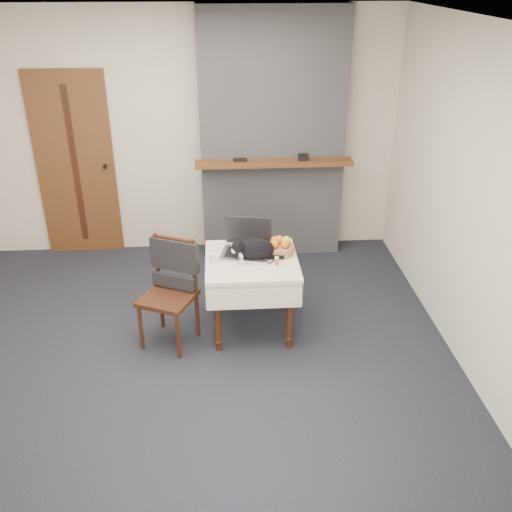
# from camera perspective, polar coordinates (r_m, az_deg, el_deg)

# --- Properties ---
(ground) EXTENTS (4.50, 4.50, 0.00)m
(ground) POSITION_cam_1_polar(r_m,az_deg,el_deg) (4.97, -7.02, -9.06)
(ground) COLOR black
(ground) RESTS_ON ground
(room_shell) EXTENTS (4.52, 4.01, 2.61)m
(room_shell) POSITION_cam_1_polar(r_m,az_deg,el_deg) (4.63, -8.03, 12.42)
(room_shell) COLOR beige
(room_shell) RESTS_ON ground
(door) EXTENTS (0.82, 0.10, 2.00)m
(door) POSITION_cam_1_polar(r_m,az_deg,el_deg) (6.47, -17.59, 8.61)
(door) COLOR brown
(door) RESTS_ON ground
(chimney) EXTENTS (1.62, 0.48, 2.60)m
(chimney) POSITION_cam_1_polar(r_m,az_deg,el_deg) (6.11, 1.63, 11.73)
(chimney) COLOR gray
(chimney) RESTS_ON ground
(side_table) EXTENTS (0.78, 0.78, 0.70)m
(side_table) POSITION_cam_1_polar(r_m,az_deg,el_deg) (4.87, -0.44, -1.49)
(side_table) COLOR #371B0F
(side_table) RESTS_ON ground
(laptop) EXTENTS (0.47, 0.43, 0.30)m
(laptop) POSITION_cam_1_polar(r_m,az_deg,el_deg) (4.90, -0.94, 1.17)
(laptop) COLOR #B7B7BC
(laptop) RESTS_ON side_table
(cat) EXTENTS (0.45, 0.24, 0.22)m
(cat) POSITION_cam_1_polar(r_m,az_deg,el_deg) (4.78, -0.02, 0.70)
(cat) COLOR black
(cat) RESTS_ON side_table
(cream_jar) EXTENTS (0.06, 0.06, 0.06)m
(cream_jar) POSITION_cam_1_polar(r_m,az_deg,el_deg) (4.79, -4.30, -0.15)
(cream_jar) COLOR silver
(cream_jar) RESTS_ON side_table
(pill_bottle) EXTENTS (0.04, 0.04, 0.07)m
(pill_bottle) POSITION_cam_1_polar(r_m,az_deg,el_deg) (4.71, 2.08, -0.49)
(pill_bottle) COLOR #B54A16
(pill_bottle) RESTS_ON side_table
(fruit_basket) EXTENTS (0.25, 0.25, 0.14)m
(fruit_basket) POSITION_cam_1_polar(r_m,az_deg,el_deg) (4.90, 2.40, 0.92)
(fruit_basket) COLOR #A06940
(fruit_basket) RESTS_ON side_table
(desk_clutter) EXTENTS (0.14, 0.10, 0.01)m
(desk_clutter) POSITION_cam_1_polar(r_m,az_deg,el_deg) (4.87, 2.12, 0.05)
(desk_clutter) COLOR black
(desk_clutter) RESTS_ON side_table
(chair) EXTENTS (0.55, 0.54, 0.93)m
(chair) POSITION_cam_1_polar(r_m,az_deg,el_deg) (4.82, -8.42, -2.07)
(chair) COLOR #371B0F
(chair) RESTS_ON ground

